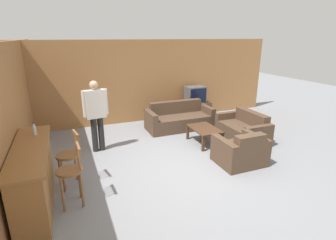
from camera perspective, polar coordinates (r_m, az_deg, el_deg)
ground_plane at (r=5.74m, az=4.67°, el=-10.24°), size 24.00×24.00×0.00m
wall_back at (r=8.54m, az=-5.98°, el=8.30°), size 9.40×0.08×2.60m
wall_left at (r=6.05m, az=-30.39°, el=2.00°), size 0.08×8.59×2.60m
bar_counter at (r=4.95m, az=-27.14°, el=-10.59°), size 0.55×2.19×1.00m
bar_chair_near at (r=4.61m, az=-20.43°, el=-10.99°), size 0.44×0.44×1.04m
bar_chair_mid at (r=5.18m, az=-20.73°, el=-7.77°), size 0.49×0.49×1.04m
couch_far at (r=7.98m, az=2.40°, el=0.21°), size 1.99×0.88×0.79m
armchair_near at (r=5.97m, az=15.55°, el=-6.64°), size 0.99×0.83×0.77m
loveseat_right at (r=7.37m, az=16.06°, el=-2.01°), size 0.81×1.47×0.76m
coffee_table at (r=6.86m, az=7.95°, el=-2.25°), size 0.62×0.93×0.42m
tv_unit at (r=9.02m, az=5.81°, el=2.14°), size 1.04×0.53×0.54m
tv at (r=8.89m, az=5.93°, el=5.52°), size 0.63×0.48×0.55m
bottle at (r=5.27m, az=-27.10°, el=-1.78°), size 0.06×0.06×0.24m
person_by_window at (r=6.41m, az=-15.41°, el=1.62°), size 0.59×0.24×1.73m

